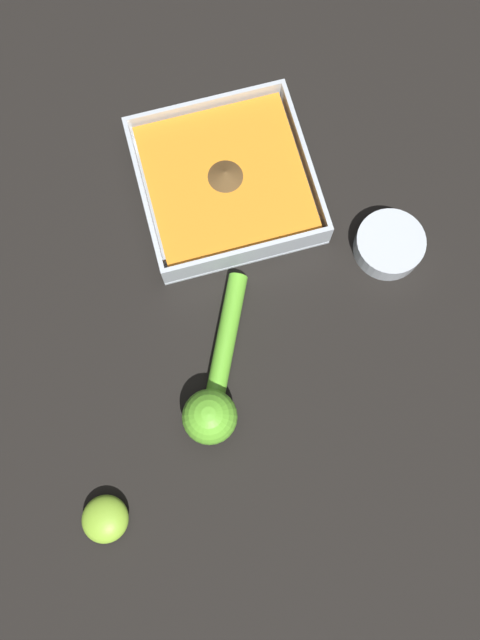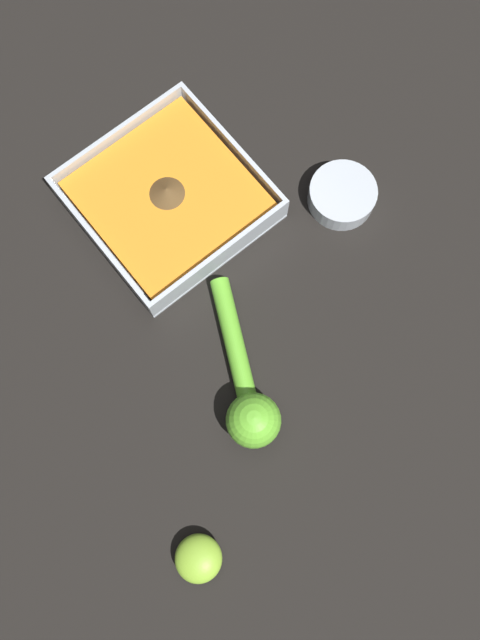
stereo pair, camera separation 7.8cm
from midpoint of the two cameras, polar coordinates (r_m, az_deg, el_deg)
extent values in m
plane|color=black|center=(0.85, 4.07, 9.43)|extent=(4.00, 4.00, 0.00)
cube|color=silver|center=(0.86, 1.29, 11.54)|extent=(0.22, 0.22, 0.01)
cube|color=silver|center=(0.89, -0.65, 18.34)|extent=(0.22, 0.01, 0.04)
cube|color=silver|center=(0.80, 3.43, 5.44)|extent=(0.22, 0.01, 0.04)
cube|color=silver|center=(0.86, 8.56, 13.82)|extent=(0.01, 0.21, 0.04)
cube|color=silver|center=(0.83, -6.06, 10.42)|extent=(0.01, 0.21, 0.04)
cube|color=orange|center=(0.84, 1.32, 12.06)|extent=(0.20, 0.20, 0.03)
cone|color=brown|center=(0.83, 1.35, 12.71)|extent=(0.05, 0.05, 0.01)
cylinder|color=silver|center=(0.85, 16.01, 6.12)|extent=(0.09, 0.09, 0.03)
cylinder|color=brown|center=(0.85, 15.96, 6.06)|extent=(0.08, 0.08, 0.02)
sphere|color=#6BC633|center=(0.75, 0.15, -9.44)|extent=(0.07, 0.07, 0.07)
cylinder|color=#6BC633|center=(0.79, 1.61, -1.72)|extent=(0.09, 0.15, 0.02)
ellipsoid|color=#93CC38|center=(0.78, -9.36, -18.10)|extent=(0.06, 0.06, 0.03)
camera|label=1|loc=(0.04, 92.92, -11.59)|focal=35.00mm
camera|label=2|loc=(0.04, -87.08, 11.59)|focal=35.00mm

